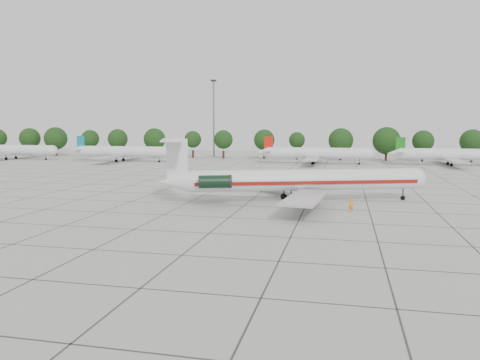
{
  "coord_description": "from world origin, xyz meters",
  "views": [
    {
      "loc": [
        12.79,
        -59.33,
        10.61
      ],
      "look_at": [
        -0.36,
        -0.46,
        3.5
      ],
      "focal_mm": 35.0,
      "sensor_mm": 36.0,
      "label": 1
    }
  ],
  "objects_px": {
    "ground_crew": "(351,205)",
    "bg_airliner_b": "(122,152)",
    "bg_airliner_a": "(13,150)",
    "bg_airliner_c": "(316,153)",
    "floodlight_mast": "(214,114)",
    "main_airliner": "(291,180)",
    "bg_airliner_d": "(453,155)"
  },
  "relations": [
    {
      "from": "bg_airliner_a",
      "to": "bg_airliner_b",
      "type": "height_order",
      "value": "same"
    },
    {
      "from": "main_airliner",
      "to": "bg_airliner_b",
      "type": "relative_size",
      "value": 1.3
    },
    {
      "from": "bg_airliner_c",
      "to": "floodlight_mast",
      "type": "bearing_deg",
      "value": 147.73
    },
    {
      "from": "ground_crew",
      "to": "bg_airliner_a",
      "type": "bearing_deg",
      "value": -63.79
    },
    {
      "from": "bg_airliner_d",
      "to": "bg_airliner_a",
      "type": "bearing_deg",
      "value": -177.49
    },
    {
      "from": "bg_airliner_c",
      "to": "floodlight_mast",
      "type": "height_order",
      "value": "floodlight_mast"
    },
    {
      "from": "ground_crew",
      "to": "bg_airliner_c",
      "type": "distance_m",
      "value": 71.71
    },
    {
      "from": "main_airliner",
      "to": "bg_airliner_c",
      "type": "bearing_deg",
      "value": 70.95
    },
    {
      "from": "bg_airliner_c",
      "to": "main_airliner",
      "type": "bearing_deg",
      "value": -89.62
    },
    {
      "from": "main_airliner",
      "to": "floodlight_mast",
      "type": "height_order",
      "value": "floodlight_mast"
    },
    {
      "from": "bg_airliner_c",
      "to": "floodlight_mast",
      "type": "relative_size",
      "value": 1.11
    },
    {
      "from": "main_airliner",
      "to": "bg_airliner_c",
      "type": "relative_size",
      "value": 1.3
    },
    {
      "from": "ground_crew",
      "to": "bg_airliner_d",
      "type": "xyz_separation_m",
      "value": [
        26.94,
        73.59,
        2.03
      ]
    },
    {
      "from": "bg_airliner_a",
      "to": "ground_crew",
      "type": "bearing_deg",
      "value": -33.91
    },
    {
      "from": "ground_crew",
      "to": "bg_airliner_b",
      "type": "height_order",
      "value": "bg_airliner_b"
    },
    {
      "from": "ground_crew",
      "to": "bg_airliner_c",
      "type": "height_order",
      "value": "bg_airliner_c"
    },
    {
      "from": "bg_airliner_c",
      "to": "bg_airliner_d",
      "type": "distance_m",
      "value": 35.4
    },
    {
      "from": "bg_airliner_b",
      "to": "bg_airliner_d",
      "type": "height_order",
      "value": "same"
    },
    {
      "from": "ground_crew",
      "to": "bg_airliner_b",
      "type": "bearing_deg",
      "value": -76.29
    },
    {
      "from": "main_airliner",
      "to": "bg_airliner_c",
      "type": "xyz_separation_m",
      "value": [
        -0.44,
        65.31,
        -0.2
      ]
    },
    {
      "from": "bg_airliner_a",
      "to": "floodlight_mast",
      "type": "distance_m",
      "value": 63.81
    },
    {
      "from": "bg_airliner_b",
      "to": "floodlight_mast",
      "type": "height_order",
      "value": "floodlight_mast"
    },
    {
      "from": "floodlight_mast",
      "to": "main_airliner",
      "type": "bearing_deg",
      "value": -67.78
    },
    {
      "from": "bg_airliner_a",
      "to": "bg_airliner_c",
      "type": "height_order",
      "value": "same"
    },
    {
      "from": "main_airliner",
      "to": "bg_airliner_a",
      "type": "height_order",
      "value": "main_airliner"
    },
    {
      "from": "ground_crew",
      "to": "bg_airliner_c",
      "type": "relative_size",
      "value": 0.06
    },
    {
      "from": "bg_airliner_d",
      "to": "main_airliner",
      "type": "bearing_deg",
      "value": -117.25
    },
    {
      "from": "bg_airliner_b",
      "to": "floodlight_mast",
      "type": "bearing_deg",
      "value": 52.31
    },
    {
      "from": "bg_airliner_b",
      "to": "bg_airliner_c",
      "type": "bearing_deg",
      "value": 4.04
    },
    {
      "from": "ground_crew",
      "to": "floodlight_mast",
      "type": "distance_m",
      "value": 104.11
    },
    {
      "from": "bg_airliner_b",
      "to": "bg_airliner_d",
      "type": "xyz_separation_m",
      "value": [
        90.97,
        6.33,
        0.0
      ]
    },
    {
      "from": "bg_airliner_b",
      "to": "main_airliner",
      "type": "bearing_deg",
      "value": -47.58
    }
  ]
}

